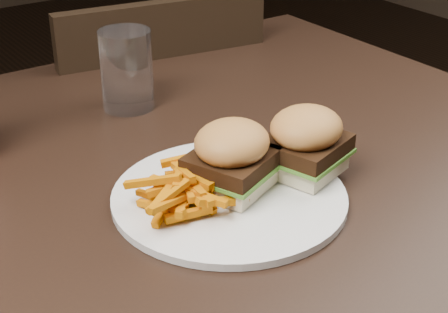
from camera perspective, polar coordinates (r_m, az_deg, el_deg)
dining_table at (r=0.81m, az=-9.55°, el=-3.07°), size 1.20×0.80×0.04m
chair_far at (r=1.46m, az=-7.03°, el=-1.50°), size 0.44×0.44×0.04m
plate at (r=0.75m, az=0.44°, el=-3.34°), size 0.26×0.26×0.01m
sandwich_half_a at (r=0.75m, az=0.65°, el=-1.93°), size 0.10×0.10×0.02m
sandwich_half_b at (r=0.79m, az=6.69°, el=-0.59°), size 0.10×0.09×0.02m
fries_pile at (r=0.72m, az=-2.82°, el=-2.50°), size 0.11×0.11×0.04m
tumbler at (r=0.97m, az=-8.09°, el=7.09°), size 0.09×0.09×0.11m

